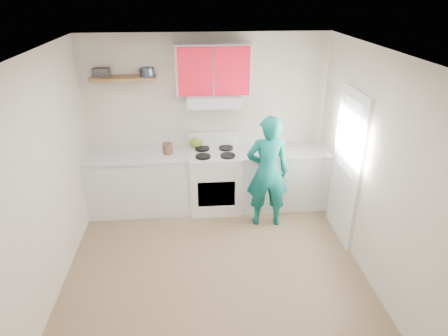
{
  "coord_description": "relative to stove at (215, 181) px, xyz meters",
  "views": [
    {
      "loc": [
        -0.22,
        -3.8,
        3.19
      ],
      "look_at": [
        0.15,
        0.55,
        1.15
      ],
      "focal_mm": 31.57,
      "sensor_mm": 36.0,
      "label": 1
    }
  ],
  "objects": [
    {
      "name": "floor",
      "position": [
        -0.1,
        -1.57,
        -0.46
      ],
      "size": [
        3.8,
        3.8,
        0.0
      ],
      "primitive_type": "plane",
      "color": "brown",
      "rests_on": "ground"
    },
    {
      "name": "ceiling",
      "position": [
        -0.1,
        -1.57,
        2.14
      ],
      "size": [
        3.6,
        3.8,
        0.04
      ],
      "primitive_type": "cube",
      "color": "white",
      "rests_on": "floor"
    },
    {
      "name": "back_wall",
      "position": [
        -0.1,
        0.32,
        0.84
      ],
      "size": [
        3.6,
        0.04,
        2.6
      ],
      "primitive_type": "cube",
      "color": "beige",
      "rests_on": "floor"
    },
    {
      "name": "front_wall",
      "position": [
        -0.1,
        -3.47,
        0.84
      ],
      "size": [
        3.6,
        0.04,
        2.6
      ],
      "primitive_type": "cube",
      "color": "beige",
      "rests_on": "floor"
    },
    {
      "name": "left_wall",
      "position": [
        -1.9,
        -1.57,
        0.84
      ],
      "size": [
        0.04,
        3.8,
        2.6
      ],
      "primitive_type": "cube",
      "color": "beige",
      "rests_on": "floor"
    },
    {
      "name": "right_wall",
      "position": [
        1.7,
        -1.57,
        0.84
      ],
      "size": [
        0.04,
        3.8,
        2.6
      ],
      "primitive_type": "cube",
      "color": "beige",
      "rests_on": "floor"
    },
    {
      "name": "door",
      "position": [
        1.68,
        -0.88,
        0.56
      ],
      "size": [
        0.05,
        0.85,
        2.05
      ],
      "primitive_type": "cube",
      "color": "white",
      "rests_on": "floor"
    },
    {
      "name": "door_glass",
      "position": [
        1.65,
        -0.88,
        0.99
      ],
      "size": [
        0.01,
        0.55,
        0.95
      ],
      "primitive_type": "cube",
      "color": "white",
      "rests_on": "door"
    },
    {
      "name": "counter_left",
      "position": [
        -1.14,
        0.02,
        -0.01
      ],
      "size": [
        1.52,
        0.6,
        0.9
      ],
      "primitive_type": "cube",
      "color": "silver",
      "rests_on": "floor"
    },
    {
      "name": "counter_right",
      "position": [
        1.04,
        0.02,
        -0.01
      ],
      "size": [
        1.32,
        0.6,
        0.9
      ],
      "primitive_type": "cube",
      "color": "silver",
      "rests_on": "floor"
    },
    {
      "name": "stove",
      "position": [
        0.0,
        0.0,
        0.0
      ],
      "size": [
        0.76,
        0.65,
        0.92
      ],
      "primitive_type": "cube",
      "color": "white",
      "rests_on": "floor"
    },
    {
      "name": "range_hood",
      "position": [
        0.0,
        0.1,
        1.24
      ],
      "size": [
        0.76,
        0.44,
        0.15
      ],
      "primitive_type": "cube",
      "color": "silver",
      "rests_on": "back_wall"
    },
    {
      "name": "upper_cabinets",
      "position": [
        0.0,
        0.16,
        1.66
      ],
      "size": [
        1.02,
        0.33,
        0.7
      ],
      "primitive_type": "cube",
      "color": "red",
      "rests_on": "back_wall"
    },
    {
      "name": "shelf",
      "position": [
        -1.25,
        0.18,
        1.56
      ],
      "size": [
        0.9,
        0.3,
        0.04
      ],
      "primitive_type": "cube",
      "color": "brown",
      "rests_on": "back_wall"
    },
    {
      "name": "books",
      "position": [
        -1.54,
        0.21,
        1.63
      ],
      "size": [
        0.23,
        0.18,
        0.11
      ],
      "primitive_type": "cube",
      "rotation": [
        0.0,
        0.0,
        -0.1
      ],
      "color": "#3A3338",
      "rests_on": "shelf"
    },
    {
      "name": "tin",
      "position": [
        -0.91,
        0.15,
        1.64
      ],
      "size": [
        0.21,
        0.21,
        0.12
      ],
      "primitive_type": "cylinder",
      "rotation": [
        0.0,
        0.0,
        -0.06
      ],
      "color": "#333D4C",
      "rests_on": "shelf"
    },
    {
      "name": "kettle",
      "position": [
        -0.28,
        0.25,
        0.54
      ],
      "size": [
        0.24,
        0.24,
        0.17
      ],
      "primitive_type": "ellipsoid",
      "rotation": [
        0.0,
        0.0,
        -0.21
      ],
      "color": "olive",
      "rests_on": "stove"
    },
    {
      "name": "crock",
      "position": [
        -0.69,
        0.05,
        0.53
      ],
      "size": [
        0.17,
        0.17,
        0.18
      ],
      "primitive_type": "cylinder",
      "rotation": [
        0.0,
        0.0,
        0.21
      ],
      "color": "brown",
      "rests_on": "counter_left"
    },
    {
      "name": "cutting_board",
      "position": [
        0.63,
        -0.07,
        0.45
      ],
      "size": [
        0.35,
        0.26,
        0.02
      ],
      "primitive_type": "cube",
      "rotation": [
        0.0,
        0.0,
        -0.06
      ],
      "color": "olive",
      "rests_on": "counter_right"
    },
    {
      "name": "silicone_mat",
      "position": [
        1.34,
        -0.02,
        0.44
      ],
      "size": [
        0.33,
        0.29,
        0.01
      ],
      "primitive_type": "cube",
      "rotation": [
        0.0,
        0.0,
        -0.15
      ],
      "color": "red",
      "rests_on": "counter_right"
    },
    {
      "name": "person",
      "position": [
        0.7,
        -0.52,
        0.36
      ],
      "size": [
        0.62,
        0.43,
        1.64
      ],
      "primitive_type": "imported",
      "rotation": [
        0.0,
        0.0,
        3.08
      ],
      "color": "#0A625A",
      "rests_on": "floor"
    }
  ]
}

